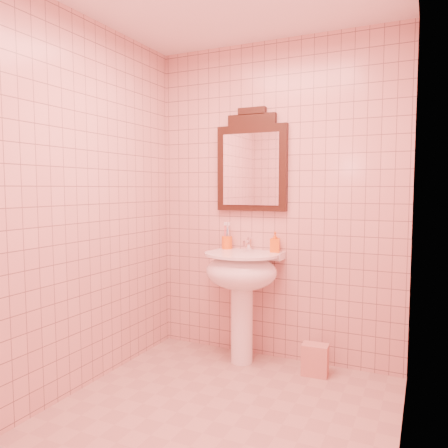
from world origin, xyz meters
The scene contains 8 objects.
floor centered at (0.00, 0.00, 0.00)m, with size 2.20×2.20×0.00m, color tan.
back_wall centered at (0.00, 1.10, 1.25)m, with size 2.00×0.02×2.50m, color #D69F95.
pedestal_sink centered at (-0.19, 0.87, 0.66)m, with size 0.58×0.58×0.86m.
faucet centered at (-0.19, 1.01, 0.92)m, with size 0.04×0.16×0.11m.
mirror centered at (-0.19, 1.07, 1.56)m, with size 0.58×0.06×0.81m.
toothbrush_cup centered at (-0.39, 1.04, 0.92)m, with size 0.08×0.08×0.20m.
soap_dispenser centered at (0.03, 1.03, 0.94)m, with size 0.07×0.07×0.16m, color orange.
towel centered at (0.39, 0.89, 0.11)m, with size 0.19×0.12×0.23m, color #CC787B.
Camera 1 is at (1.09, -2.19, 1.36)m, focal length 35.00 mm.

